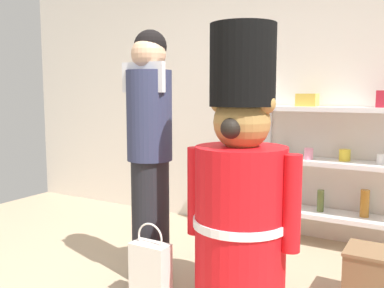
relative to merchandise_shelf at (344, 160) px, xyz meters
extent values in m
cube|color=silver|center=(-0.62, 0.22, 0.53)|extent=(6.40, 0.12, 2.60)
cube|color=white|center=(-0.72, -0.15, 0.00)|extent=(0.05, 0.05, 1.53)
cube|color=white|center=(-0.72, 0.15, 0.00)|extent=(0.05, 0.05, 1.53)
cube|color=white|center=(0.00, 0.00, -0.49)|extent=(1.43, 0.30, 0.04)
cube|color=white|center=(0.00, 0.00, -0.04)|extent=(1.43, 0.30, 0.04)
cube|color=white|center=(0.00, 0.00, 0.42)|extent=(1.43, 0.30, 0.04)
cylinder|color=black|center=(-0.57, 0.04, 0.03)|extent=(0.08, 0.08, 0.09)
cylinder|color=pink|center=(-0.29, -0.03, 0.03)|extent=(0.08, 0.08, 0.10)
cylinder|color=yellow|center=(0.00, 0.04, 0.03)|extent=(0.09, 0.09, 0.10)
cylinder|color=white|center=(0.29, 0.02, 0.03)|extent=(0.07, 0.07, 0.08)
cylinder|color=navy|center=(-0.54, -0.01, -0.36)|extent=(0.07, 0.07, 0.22)
cylinder|color=#596B33|center=(-0.18, 0.01, -0.38)|extent=(0.06, 0.06, 0.19)
cylinder|color=#B27226|center=(0.18, 0.02, -0.36)|extent=(0.07, 0.07, 0.23)
cube|color=gold|center=(-0.32, 0.00, 0.50)|extent=(0.17, 0.14, 0.11)
cylinder|color=red|center=(-0.33, -1.39, -0.26)|extent=(0.55, 0.55, 1.01)
cylinder|color=white|center=(-0.33, -1.39, -0.21)|extent=(0.57, 0.57, 0.05)
sphere|color=#9F783F|center=(-0.33, -1.39, 0.39)|extent=(0.34, 0.34, 0.34)
sphere|color=#9F783F|center=(-0.47, -1.39, 0.50)|extent=(0.12, 0.12, 0.12)
sphere|color=#9F783F|center=(-0.19, -1.39, 0.50)|extent=(0.12, 0.12, 0.12)
cylinder|color=black|center=(-0.33, -1.39, 0.71)|extent=(0.38, 0.38, 0.47)
cylinder|color=red|center=(-0.64, -1.39, -0.06)|extent=(0.11, 0.11, 0.56)
cylinder|color=red|center=(-0.02, -1.39, -0.06)|extent=(0.11, 0.11, 0.56)
sphere|color=black|center=(-0.33, -1.54, 0.36)|extent=(0.12, 0.12, 0.12)
cylinder|color=black|center=(-1.05, -1.32, -0.34)|extent=(0.26, 0.26, 0.86)
cylinder|color=#2D3351|center=(-1.05, -1.32, 0.40)|extent=(0.31, 0.31, 0.61)
sphere|color=tan|center=(-1.05, -1.32, 0.82)|extent=(0.24, 0.24, 0.24)
cube|color=silver|center=(-1.05, -1.38, 0.66)|extent=(0.33, 0.04, 0.20)
sphere|color=black|center=(-1.05, -1.30, 0.87)|extent=(0.22, 0.22, 0.22)
cube|color=silver|center=(-0.86, -1.58, -0.58)|extent=(0.25, 0.13, 0.38)
torus|color=silver|center=(-0.86, -1.58, -0.35)|extent=(0.19, 0.01, 0.19)
cube|color=brown|center=(0.37, -0.90, -0.60)|extent=(0.33, 0.30, 0.33)
cube|color=brown|center=(0.37, -0.90, -0.43)|extent=(0.35, 0.32, 0.02)
camera|label=1|loc=(0.65, -3.66, 0.56)|focal=39.37mm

